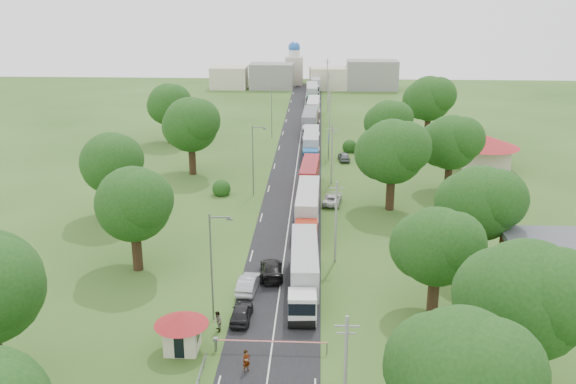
# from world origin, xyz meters

# --- Properties ---
(ground) EXTENTS (260.00, 260.00, 0.00)m
(ground) POSITION_xyz_m (0.00, 0.00, 0.00)
(ground) COLOR #294918
(ground) RESTS_ON ground
(road) EXTENTS (8.00, 200.00, 0.04)m
(road) POSITION_xyz_m (0.00, 20.00, 0.00)
(road) COLOR black
(road) RESTS_ON ground
(boom_barrier) EXTENTS (9.22, 0.35, 1.18)m
(boom_barrier) POSITION_xyz_m (-1.36, -25.00, 0.89)
(boom_barrier) COLOR slate
(boom_barrier) RESTS_ON ground
(guard_booth) EXTENTS (4.40, 4.40, 3.45)m
(guard_booth) POSITION_xyz_m (-7.20, -25.00, 2.16)
(guard_booth) COLOR beige
(guard_booth) RESTS_ON ground
(info_sign) EXTENTS (0.12, 3.10, 4.10)m
(info_sign) POSITION_xyz_m (5.20, 35.00, 3.00)
(info_sign) COLOR slate
(info_sign) RESTS_ON ground
(pole_0) EXTENTS (1.60, 0.24, 9.00)m
(pole_0) POSITION_xyz_m (5.50, -35.00, 4.68)
(pole_0) COLOR gray
(pole_0) RESTS_ON ground
(pole_1) EXTENTS (1.60, 0.24, 9.00)m
(pole_1) POSITION_xyz_m (5.50, -7.00, 4.68)
(pole_1) COLOR gray
(pole_1) RESTS_ON ground
(pole_2) EXTENTS (1.60, 0.24, 9.00)m
(pole_2) POSITION_xyz_m (5.50, 21.00, 4.68)
(pole_2) COLOR gray
(pole_2) RESTS_ON ground
(pole_3) EXTENTS (1.60, 0.24, 9.00)m
(pole_3) POSITION_xyz_m (5.50, 49.00, 4.68)
(pole_3) COLOR gray
(pole_3) RESTS_ON ground
(pole_4) EXTENTS (1.60, 0.24, 9.00)m
(pole_4) POSITION_xyz_m (5.50, 77.00, 4.68)
(pole_4) COLOR gray
(pole_4) RESTS_ON ground
(pole_5) EXTENTS (1.60, 0.24, 9.00)m
(pole_5) POSITION_xyz_m (5.50, 105.00, 4.68)
(pole_5) COLOR gray
(pole_5) RESTS_ON ground
(lamp_0) EXTENTS (2.03, 0.22, 10.00)m
(lamp_0) POSITION_xyz_m (-5.35, -20.00, 5.55)
(lamp_0) COLOR slate
(lamp_0) RESTS_ON ground
(lamp_1) EXTENTS (2.03, 0.22, 10.00)m
(lamp_1) POSITION_xyz_m (-5.35, 15.00, 5.55)
(lamp_1) COLOR slate
(lamp_1) RESTS_ON ground
(lamp_2) EXTENTS (2.03, 0.22, 10.00)m
(lamp_2) POSITION_xyz_m (-5.35, 50.00, 5.55)
(lamp_2) COLOR slate
(lamp_2) RESTS_ON ground
(tree_0) EXTENTS (8.80, 8.80, 11.07)m
(tree_0) POSITION_xyz_m (11.99, -37.84, 7.22)
(tree_0) COLOR #382616
(tree_0) RESTS_ON ground
(tree_1) EXTENTS (9.60, 9.60, 12.05)m
(tree_1) POSITION_xyz_m (17.99, -29.83, 7.85)
(tree_1) COLOR #382616
(tree_1) RESTS_ON ground
(tree_2) EXTENTS (8.00, 8.00, 10.10)m
(tree_2) POSITION_xyz_m (13.99, -17.86, 6.60)
(tree_2) COLOR #382616
(tree_2) RESTS_ON ground
(tree_3) EXTENTS (8.80, 8.80, 11.07)m
(tree_3) POSITION_xyz_m (19.99, -7.84, 7.22)
(tree_3) COLOR #382616
(tree_3) RESTS_ON ground
(tree_4) EXTENTS (9.60, 9.60, 12.05)m
(tree_4) POSITION_xyz_m (12.99, 10.17, 7.85)
(tree_4) COLOR #382616
(tree_4) RESTS_ON ground
(tree_5) EXTENTS (8.80, 8.80, 11.07)m
(tree_5) POSITION_xyz_m (21.99, 18.16, 7.22)
(tree_5) COLOR #382616
(tree_5) RESTS_ON ground
(tree_6) EXTENTS (8.00, 8.00, 10.10)m
(tree_6) POSITION_xyz_m (14.99, 35.14, 6.60)
(tree_6) COLOR #382616
(tree_6) RESTS_ON ground
(tree_7) EXTENTS (9.60, 9.60, 12.05)m
(tree_7) POSITION_xyz_m (23.99, 50.17, 7.85)
(tree_7) COLOR #382616
(tree_7) RESTS_ON ground
(tree_10) EXTENTS (8.80, 8.80, 11.07)m
(tree_10) POSITION_xyz_m (-15.01, -9.84, 7.22)
(tree_10) COLOR #382616
(tree_10) RESTS_ON ground
(tree_11) EXTENTS (8.80, 8.80, 11.07)m
(tree_11) POSITION_xyz_m (-22.01, 5.16, 7.22)
(tree_11) COLOR #382616
(tree_11) RESTS_ON ground
(tree_12) EXTENTS (9.60, 9.60, 12.05)m
(tree_12) POSITION_xyz_m (-16.01, 25.17, 7.85)
(tree_12) COLOR #382616
(tree_12) RESTS_ON ground
(tree_13) EXTENTS (8.80, 8.80, 11.07)m
(tree_13) POSITION_xyz_m (-24.01, 45.16, 7.22)
(tree_13) COLOR #382616
(tree_13) RESTS_ON ground
(house_brick) EXTENTS (8.60, 6.60, 5.20)m
(house_brick) POSITION_xyz_m (26.00, -12.00, 2.65)
(house_brick) COLOR maroon
(house_brick) RESTS_ON ground
(house_cream) EXTENTS (10.08, 10.08, 5.80)m
(house_cream) POSITION_xyz_m (30.00, 30.00, 3.64)
(house_cream) COLOR beige
(house_cream) RESTS_ON ground
(distant_town) EXTENTS (52.00, 8.00, 8.00)m
(distant_town) POSITION_xyz_m (0.68, 110.00, 3.49)
(distant_town) COLOR gray
(distant_town) RESTS_ON ground
(church) EXTENTS (5.00, 5.00, 12.30)m
(church) POSITION_xyz_m (-4.00, 118.00, 5.39)
(church) COLOR beige
(church) RESTS_ON ground
(truck_0) EXTENTS (2.94, 14.96, 4.14)m
(truck_0) POSITION_xyz_m (2.37, -13.78, 2.20)
(truck_0) COLOR white
(truck_0) RESTS_ON ground
(truck_1) EXTENTS (2.81, 15.29, 4.24)m
(truck_1) POSITION_xyz_m (2.32, 3.65, 2.25)
(truck_1) COLOR #A22612
(truck_1) RESTS_ON ground
(truck_2) EXTENTS (2.80, 13.52, 3.74)m
(truck_2) POSITION_xyz_m (2.31, 17.89, 1.98)
(truck_2) COLOR orange
(truck_2) RESTS_ON ground
(truck_3) EXTENTS (2.58, 14.89, 4.13)m
(truck_3) POSITION_xyz_m (2.24, 36.39, 2.19)
(truck_3) COLOR #1A5AA0
(truck_3) RESTS_ON ground
(truck_4) EXTENTS (3.06, 15.74, 4.36)m
(truck_4) POSITION_xyz_m (1.73, 53.70, 2.31)
(truck_4) COLOR #BCBCBC
(truck_4) RESTS_ON ground
(truck_5) EXTENTS (2.74, 14.58, 4.04)m
(truck_5) POSITION_xyz_m (2.18, 69.05, 2.14)
(truck_5) COLOR maroon
(truck_5) RESTS_ON ground
(truck_6) EXTENTS (2.95, 15.48, 4.28)m
(truck_6) POSITION_xyz_m (1.63, 88.50, 2.27)
(truck_6) COLOR #246039
(truck_6) RESTS_ON ground
(truck_7) EXTENTS (3.01, 14.46, 4.00)m
(truck_7) POSITION_xyz_m (2.24, 104.84, 2.12)
(truck_7) COLOR #B3B3B3
(truck_7) RESTS_ON ground
(truck_8) EXTENTS (3.22, 14.46, 3.99)m
(truck_8) POSITION_xyz_m (1.83, 120.62, 2.12)
(truck_8) COLOR brown
(truck_8) RESTS_ON ground
(car_lane_front) EXTENTS (1.85, 4.37, 1.48)m
(car_lane_front) POSITION_xyz_m (-3.00, -20.00, 0.74)
(car_lane_front) COLOR black
(car_lane_front) RESTS_ON ground
(car_lane_mid) EXTENTS (2.11, 4.91, 1.57)m
(car_lane_mid) POSITION_xyz_m (-3.00, -14.28, 0.79)
(car_lane_mid) COLOR #A1A3A9
(car_lane_mid) RESTS_ON ground
(car_lane_rear) EXTENTS (2.81, 5.68, 1.59)m
(car_lane_rear) POSITION_xyz_m (-1.00, -10.98, 0.79)
(car_lane_rear) COLOR black
(car_lane_rear) RESTS_ON ground
(car_verge_near) EXTENTS (2.92, 5.17, 1.36)m
(car_verge_near) POSITION_xyz_m (5.50, 11.77, 0.68)
(car_verge_near) COLOR silver
(car_verge_near) RESTS_ON ground
(car_verge_far) EXTENTS (2.13, 4.44, 1.46)m
(car_verge_far) POSITION_xyz_m (7.79, 33.98, 0.73)
(car_verge_far) COLOR #5B5F63
(car_verge_far) RESTS_ON ground
(pedestrian_near) EXTENTS (0.78, 0.74, 1.80)m
(pedestrian_near) POSITION_xyz_m (-1.69, -27.78, 0.90)
(pedestrian_near) COLOR gray
(pedestrian_near) RESTS_ON ground
(pedestrian_booth) EXTENTS (0.96, 1.08, 1.83)m
(pedestrian_booth) POSITION_xyz_m (-4.80, -22.00, 0.92)
(pedestrian_booth) COLOR gray
(pedestrian_booth) RESTS_ON ground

